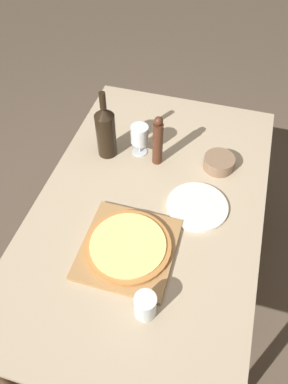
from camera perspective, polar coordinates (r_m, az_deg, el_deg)
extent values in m
plane|color=brown|center=(2.17, 0.56, -13.99)|extent=(12.00, 12.00, 0.00)
cube|color=tan|center=(1.56, 0.76, -2.37)|extent=(0.93, 1.50, 0.03)
cylinder|color=brown|center=(1.74, -20.58, -24.57)|extent=(0.06, 0.06, 0.70)
cylinder|color=brown|center=(2.36, -4.31, 7.18)|extent=(0.06, 0.06, 0.70)
cylinder|color=brown|center=(2.28, 15.25, 3.15)|extent=(0.06, 0.06, 0.70)
cube|color=#A87A47|center=(1.42, -2.43, -8.60)|extent=(0.34, 0.36, 0.02)
cylinder|color=#BC7A3D|center=(1.40, -2.45, -8.21)|extent=(0.32, 0.32, 0.02)
cylinder|color=#EAD67A|center=(1.39, -2.47, -7.96)|extent=(0.28, 0.28, 0.01)
cylinder|color=black|center=(1.69, -5.79, 8.63)|extent=(0.09, 0.09, 0.22)
cone|color=black|center=(1.61, -6.15, 12.03)|extent=(0.09, 0.09, 0.04)
cylinder|color=black|center=(1.58, -6.33, 13.67)|extent=(0.03, 0.03, 0.08)
cylinder|color=#4C2819|center=(1.64, 2.09, 7.34)|extent=(0.05, 0.05, 0.21)
sphere|color=#4C2819|center=(1.56, 2.23, 10.75)|extent=(0.04, 0.04, 0.04)
cylinder|color=silver|center=(1.76, -0.65, 6.17)|extent=(0.07, 0.07, 0.00)
cylinder|color=silver|center=(1.73, -0.66, 6.95)|extent=(0.01, 0.01, 0.06)
cylinder|color=silver|center=(1.69, -0.68, 8.76)|extent=(0.08, 0.08, 0.09)
cylinder|color=#84664C|center=(1.70, 11.35, 4.42)|extent=(0.14, 0.14, 0.06)
cylinder|color=silver|center=(1.27, 0.19, -16.91)|extent=(0.08, 0.08, 0.10)
cylinder|color=silver|center=(1.55, 8.10, -2.17)|extent=(0.25, 0.25, 0.01)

